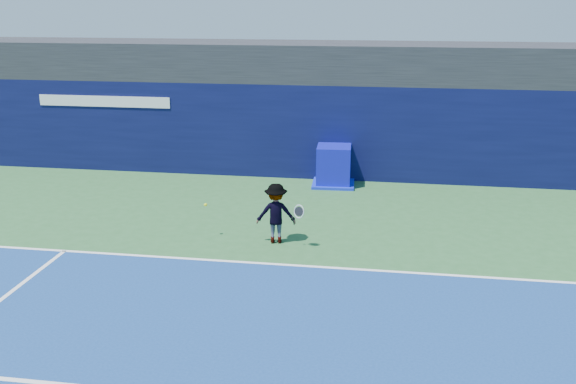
% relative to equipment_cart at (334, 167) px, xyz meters
% --- Properties ---
extents(ground, '(80.00, 80.00, 0.00)m').
position_rel_equipment_cart_xyz_m(ground, '(-0.63, -9.47, -0.56)').
color(ground, '#295D2E').
rests_on(ground, ground).
extents(baseline, '(24.00, 0.10, 0.01)m').
position_rel_equipment_cart_xyz_m(baseline, '(-0.63, -6.47, -0.55)').
color(baseline, white).
rests_on(baseline, ground).
extents(stadium_band, '(36.00, 3.00, 1.20)m').
position_rel_equipment_cart_xyz_m(stadium_band, '(-0.63, 2.03, 3.04)').
color(stadium_band, black).
rests_on(stadium_band, back_wall_assembly).
extents(back_wall_assembly, '(36.00, 1.03, 3.00)m').
position_rel_equipment_cart_xyz_m(back_wall_assembly, '(-0.64, 1.03, 0.94)').
color(back_wall_assembly, '#090C34').
rests_on(back_wall_assembly, ground).
extents(equipment_cart, '(1.34, 1.34, 1.24)m').
position_rel_equipment_cart_xyz_m(equipment_cart, '(0.00, 0.00, 0.00)').
color(equipment_cart, '#0B0CA0').
rests_on(equipment_cart, ground).
extents(tennis_player, '(1.23, 0.71, 1.45)m').
position_rel_equipment_cart_xyz_m(tennis_player, '(-0.91, -5.13, 0.16)').
color(tennis_player, white).
rests_on(tennis_player, ground).
extents(tennis_ball, '(0.08, 0.08, 0.08)m').
position_rel_equipment_cart_xyz_m(tennis_ball, '(-2.65, -5.05, 0.26)').
color(tennis_ball, '#CED517').
rests_on(tennis_ball, ground).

